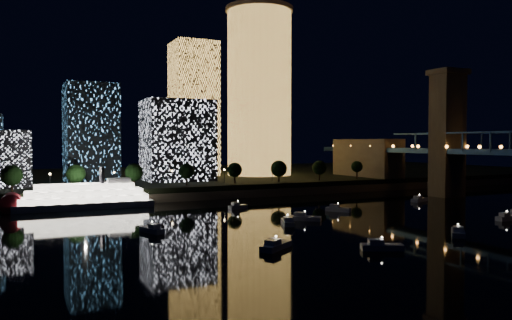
% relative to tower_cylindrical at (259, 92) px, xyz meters
% --- Properties ---
extents(ground, '(520.00, 520.00, 0.00)m').
position_rel_tower_cylindrical_xyz_m(ground, '(-22.22, -131.53, -46.97)').
color(ground, black).
rests_on(ground, ground).
extents(far_bank, '(420.00, 160.00, 5.00)m').
position_rel_tower_cylindrical_xyz_m(far_bank, '(-22.22, 28.47, -44.47)').
color(far_bank, black).
rests_on(far_bank, ground).
extents(seawall, '(420.00, 6.00, 3.00)m').
position_rel_tower_cylindrical_xyz_m(seawall, '(-22.22, -49.53, -45.47)').
color(seawall, '#6B5E4C').
rests_on(seawall, ground).
extents(tower_cylindrical, '(34.00, 34.00, 83.69)m').
position_rel_tower_cylindrical_xyz_m(tower_cylindrical, '(0.00, 0.00, 0.00)').
color(tower_cylindrical, '#FFBA51').
rests_on(tower_cylindrical, far_bank).
extents(tower_rectangular, '(20.75, 20.75, 66.02)m').
position_rel_tower_cylindrical_xyz_m(tower_rectangular, '(-30.67, 11.90, -8.96)').
color(tower_rectangular, '#FFBA51').
rests_on(tower_rectangular, far_bank).
extents(midrise_blocks, '(100.52, 35.60, 40.46)m').
position_rel_tower_cylindrical_xyz_m(midrise_blocks, '(-81.11, -14.70, -25.22)').
color(midrise_blocks, white).
rests_on(midrise_blocks, far_bank).
extents(riverboat, '(46.32, 10.91, 13.88)m').
position_rel_tower_cylindrical_xyz_m(riverboat, '(-92.95, -57.45, -43.41)').
color(riverboat, silver).
rests_on(riverboat, ground).
extents(motorboats, '(109.57, 74.04, 2.78)m').
position_rel_tower_cylindrical_xyz_m(motorboats, '(-28.39, -119.52, -46.16)').
color(motorboats, silver).
rests_on(motorboats, ground).
extents(esplanade_trees, '(165.29, 6.89, 8.95)m').
position_rel_tower_cylindrical_xyz_m(esplanade_trees, '(-55.76, -43.53, -36.50)').
color(esplanade_trees, black).
rests_on(esplanade_trees, far_bank).
extents(street_lamps, '(132.70, 0.70, 5.65)m').
position_rel_tower_cylindrical_xyz_m(street_lamps, '(-56.22, -37.53, -37.95)').
color(street_lamps, black).
rests_on(street_lamps, far_bank).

